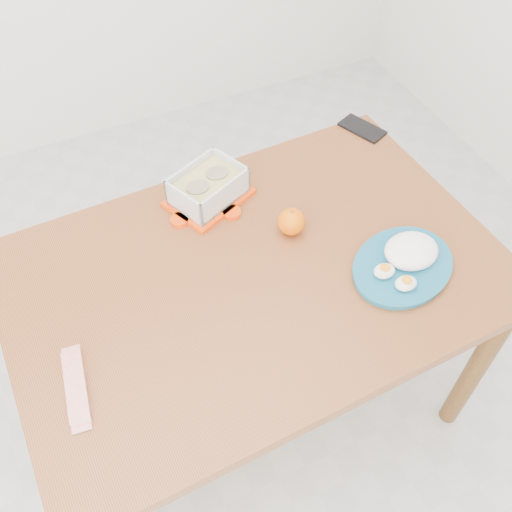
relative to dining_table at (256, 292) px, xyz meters
name	(u,v)px	position (x,y,z in m)	size (l,w,h in m)	color
ground	(218,414)	(-0.15, 0.00, -0.66)	(3.50, 3.50, 0.00)	#B7B7B2
dining_table	(256,292)	(0.00, 0.00, 0.00)	(1.31, 0.90, 0.75)	brown
food_container	(208,188)	(-0.01, 0.30, 0.14)	(0.27, 0.25, 0.10)	#F03D07
orange_fruit	(291,222)	(0.15, 0.09, 0.13)	(0.08, 0.08, 0.08)	#F45704
rice_plate	(406,260)	(0.36, -0.15, 0.12)	(0.38, 0.38, 0.08)	#165B7B
candy_bar	(76,386)	(-0.50, -0.13, 0.10)	(0.18, 0.04, 0.02)	red
smartphone	(362,128)	(0.56, 0.39, 0.10)	(0.07, 0.15, 0.01)	black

